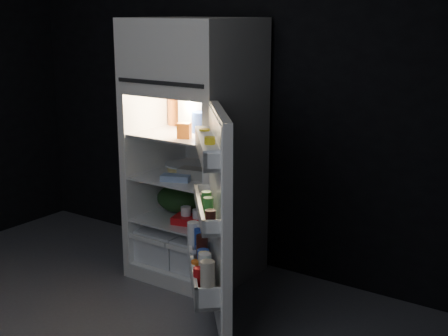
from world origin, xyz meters
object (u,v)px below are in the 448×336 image
Objects in this scene: refrigerator at (197,141)px; fridge_door at (214,224)px; egg_carton at (200,174)px; yogurt_tray at (193,220)px; milk_jug at (194,112)px.

fridge_door is (0.62, -0.66, -0.28)m from refrigerator.
yogurt_tray is at bearing -111.42° from egg_carton.
fridge_door reaches higher than milk_jug.
yogurt_tray is (-0.01, -0.07, -0.31)m from egg_carton.
refrigerator is 1.46× the size of fridge_door.
milk_jug is 0.81× the size of egg_carton.
fridge_door is at bearing -28.48° from milk_jug.
refrigerator is 0.21m from milk_jug.
milk_jug is 0.89× the size of yogurt_tray.
fridge_door is at bearing -56.35° from yogurt_tray.
fridge_door is at bearing -57.52° from egg_carton.
milk_jug reaches higher than yogurt_tray.
egg_carton is at bearing -25.50° from milk_jug.
refrigerator is 7.42× the size of milk_jug.
refrigerator is at bearing -21.04° from milk_jug.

